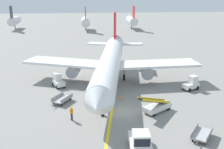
% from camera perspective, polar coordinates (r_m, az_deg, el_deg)
% --- Properties ---
extents(ground_plane, '(300.00, 300.00, 0.00)m').
position_cam_1_polar(ground_plane, '(33.72, 2.02, -7.87)').
color(ground_plane, gray).
extents(taxi_line_yellow, '(14.52, 78.78, 0.01)m').
position_cam_1_polar(taxi_line_yellow, '(38.22, 0.43, -4.72)').
color(taxi_line_yellow, yellow).
rests_on(taxi_line_yellow, ground).
extents(airliner, '(28.15, 35.21, 10.10)m').
position_cam_1_polar(airliner, '(42.93, -0.39, 2.57)').
color(airliner, white).
rests_on(airliner, ground).
extents(pushback_tug, '(2.20, 3.75, 2.20)m').
position_cam_1_polar(pushback_tug, '(25.84, 5.93, -13.89)').
color(pushback_tug, silver).
rests_on(pushback_tug, ground).
extents(baggage_tug_near_wing, '(2.20, 2.73, 2.10)m').
position_cam_1_polar(baggage_tug_near_wing, '(42.72, -11.21, -1.33)').
color(baggage_tug_near_wing, silver).
rests_on(baggage_tug_near_wing, ground).
extents(baggage_tug_by_cargo_door, '(2.72, 2.18, 2.10)m').
position_cam_1_polar(baggage_tug_by_cargo_door, '(42.39, 16.29, -1.86)').
color(baggage_tug_by_cargo_door, silver).
rests_on(baggage_tug_by_cargo_door, ground).
extents(belt_loader_forward_hold, '(4.85, 3.82, 2.59)m').
position_cam_1_polar(belt_loader_forward_hold, '(33.94, 9.34, -6.49)').
color(belt_loader_forward_hold, silver).
rests_on(belt_loader_forward_hold, ground).
extents(baggage_cart_loaded, '(2.95, 3.47, 0.94)m').
position_cam_1_polar(baggage_cart_loaded, '(29.45, 18.26, -11.76)').
color(baggage_cart_loaded, '#A5A5A8').
rests_on(baggage_cart_loaded, ground).
extents(baggage_cart_empty_trailing, '(2.77, 3.64, 0.94)m').
position_cam_1_polar(baggage_cart_empty_trailing, '(36.90, -10.39, -5.07)').
color(baggage_cart_empty_trailing, '#A5A5A8').
rests_on(baggage_cart_empty_trailing, ground).
extents(ground_crew_marshaller, '(0.36, 0.24, 1.70)m').
position_cam_1_polar(ground_crew_marshaller, '(31.74, -8.46, -7.93)').
color(ground_crew_marshaller, '#26262D').
rests_on(ground_crew_marshaller, ground).
extents(safety_cone_nose_left, '(0.36, 0.36, 0.44)m').
position_cam_1_polar(safety_cone_nose_left, '(37.40, 1.89, -4.88)').
color(safety_cone_nose_left, orange).
rests_on(safety_cone_nose_left, ground).
extents(safety_cone_nose_right, '(0.36, 0.36, 0.44)m').
position_cam_1_polar(safety_cone_nose_right, '(35.45, -4.43, -6.22)').
color(safety_cone_nose_right, orange).
rests_on(safety_cone_nose_right, ground).
extents(distant_aircraft_far_left, '(3.00, 10.10, 8.80)m').
position_cam_1_polar(distant_aircraft_far_left, '(110.84, -19.76, 10.57)').
color(distant_aircraft_far_left, silver).
rests_on(distant_aircraft_far_left, ground).
extents(distant_aircraft_mid_left, '(3.00, 10.10, 8.80)m').
position_cam_1_polar(distant_aircraft_mid_left, '(101.96, -5.56, 10.98)').
color(distant_aircraft_mid_left, silver).
rests_on(distant_aircraft_mid_left, ground).
extents(distant_aircraft_mid_right, '(3.00, 10.10, 8.80)m').
position_cam_1_polar(distant_aircraft_mid_right, '(105.12, 4.14, 11.20)').
color(distant_aircraft_mid_right, silver).
rests_on(distant_aircraft_mid_right, ground).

